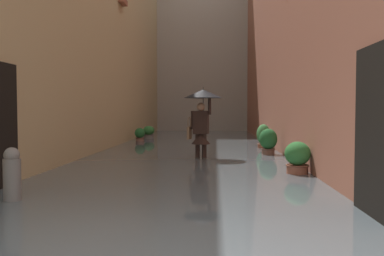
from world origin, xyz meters
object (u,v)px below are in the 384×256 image
(potted_plant_near_left, at_px, (263,138))
(potted_plant_far_left, at_px, (297,161))
(potted_plant_mid_right, at_px, (149,134))
(mooring_bollard, at_px, (12,181))
(potted_plant_far_right, at_px, (140,136))
(potted_plant_mid_left, at_px, (268,143))
(person_wading, at_px, (202,110))

(potted_plant_near_left, xyz_separation_m, potted_plant_far_left, (-0.04, 5.37, -0.07))
(potted_plant_mid_right, bearing_deg, potted_plant_far_left, 115.20)
(potted_plant_far_left, distance_m, mooring_bollard, 5.13)
(potted_plant_near_left, height_order, potted_plant_mid_right, potted_plant_near_left)
(potted_plant_near_left, relative_size, potted_plant_far_left, 1.18)
(potted_plant_near_left, bearing_deg, potted_plant_mid_right, -43.26)
(mooring_bollard, bearing_deg, potted_plant_far_right, -88.95)
(potted_plant_far_right, bearing_deg, mooring_bollard, 91.05)
(potted_plant_mid_right, xyz_separation_m, potted_plant_mid_left, (-4.37, 6.13, 0.12))
(potted_plant_mid_right, xyz_separation_m, potted_plant_far_right, (0.09, 1.60, -0.00))
(person_wading, distance_m, mooring_bollard, 5.85)
(potted_plant_far_left, bearing_deg, potted_plant_mid_right, -64.80)
(potted_plant_mid_left, height_order, mooring_bollard, mooring_bollard)
(mooring_bollard, bearing_deg, person_wading, -115.08)
(potted_plant_far_right, distance_m, mooring_bollard, 10.61)
(potted_plant_mid_left, bearing_deg, person_wading, 25.00)
(potted_plant_far_left, distance_m, potted_plant_mid_left, 3.44)
(potted_plant_mid_right, height_order, mooring_bollard, mooring_bollard)
(potted_plant_far_right, relative_size, mooring_bollard, 0.77)
(potted_plant_mid_left, relative_size, mooring_bollard, 0.98)
(potted_plant_far_right, height_order, mooring_bollard, mooring_bollard)
(person_wading, distance_m, potted_plant_near_left, 3.50)
(person_wading, distance_m, potted_plant_far_right, 6.08)
(potted_plant_near_left, distance_m, potted_plant_mid_left, 1.93)
(person_wading, xyz_separation_m, mooring_bollard, (2.45, 5.22, -0.97))
(potted_plant_near_left, distance_m, potted_plant_far_left, 5.37)
(potted_plant_mid_left, distance_m, mooring_bollard, 7.43)
(potted_plant_far_left, xyz_separation_m, potted_plant_mid_left, (0.13, -3.43, 0.07))
(person_wading, height_order, potted_plant_mid_right, person_wading)
(potted_plant_far_left, relative_size, potted_plant_mid_right, 1.12)
(person_wading, xyz_separation_m, potted_plant_mid_right, (2.54, -6.98, -1.04))
(potted_plant_near_left, relative_size, potted_plant_mid_right, 1.32)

